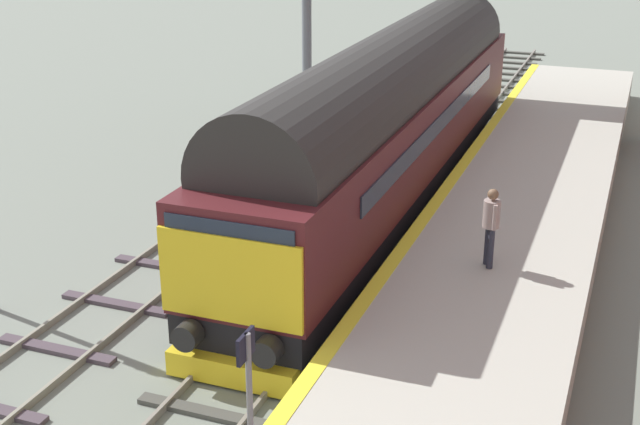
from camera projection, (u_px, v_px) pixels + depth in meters
ground_plane at (294, 313)px, 17.79m from camera, size 140.00×140.00×0.00m
track_main at (294, 311)px, 17.77m from camera, size 2.50×60.00×0.15m
track_adjacent_west at (141, 283)px, 18.96m from camera, size 2.50×60.00×0.15m
station_platform at (471, 322)px, 16.42m from camera, size 4.00×44.00×1.01m
diesel_locomotive at (390, 117)px, 22.62m from camera, size 2.74×19.16×4.68m
platform_number_sign at (248, 385)px, 10.88m from camera, size 0.10×0.44×2.14m
waiting_passenger at (491, 220)px, 17.20m from camera, size 0.46×0.46×1.64m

